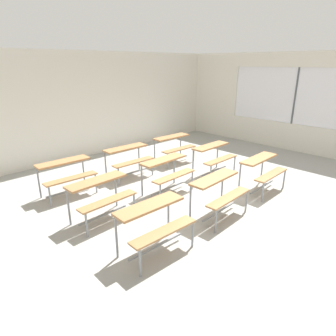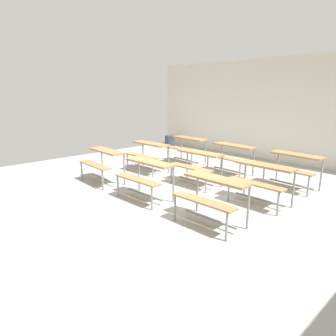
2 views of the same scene
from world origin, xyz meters
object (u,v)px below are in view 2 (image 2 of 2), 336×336
(desk_bench_r1c1, at_px, (197,160))
(desk_bench_r2c0, at_px, (187,144))
(desk_bench_r2c2, at_px, (293,163))
(trash_bin, at_px, (170,141))
(desk_bench_r2c1, at_px, (231,152))
(desk_bench_r1c0, at_px, (148,150))
(desk_bench_r0c2, at_px, (212,190))
(desk_bench_r1c2, at_px, (262,175))
(desk_bench_r0c1, at_px, (146,171))
(desk_bench_r0c0, at_px, (103,158))

(desk_bench_r1c1, bearing_deg, desk_bench_r2c0, 137.52)
(desk_bench_r2c2, bearing_deg, trash_bin, 167.00)
(desk_bench_r2c1, bearing_deg, desk_bench_r1c0, -138.34)
(desk_bench_r2c1, height_order, desk_bench_r2c2, same)
(desk_bench_r0c2, bearing_deg, trash_bin, 140.62)
(desk_bench_r0c2, bearing_deg, desk_bench_r1c2, 85.92)
(desk_bench_r0c1, height_order, desk_bench_r1c1, same)
(desk_bench_r1c2, distance_m, desk_bench_r2c1, 2.12)
(desk_bench_r1c0, xyz_separation_m, desk_bench_r2c2, (3.22, 1.36, 0.00))
(desk_bench_r2c2, height_order, trash_bin, desk_bench_r2c2)
(desk_bench_r0c0, distance_m, desk_bench_r2c2, 4.19)
(desk_bench_r1c1, bearing_deg, desk_bench_r1c2, -2.82)
(desk_bench_r0c0, xyz_separation_m, desk_bench_r1c0, (-0.04, 1.37, 0.00))
(desk_bench_r0c2, xyz_separation_m, desk_bench_r1c1, (-1.54, 1.39, 0.00))
(desk_bench_r0c1, xyz_separation_m, trash_bin, (-3.83, 4.26, -0.34))
(desk_bench_r0c2, relative_size, desk_bench_r2c2, 0.99)
(desk_bench_r1c0, xyz_separation_m, trash_bin, (-2.23, 2.88, -0.34))
(desk_bench_r2c0, distance_m, desk_bench_r2c2, 3.17)
(desk_bench_r0c2, relative_size, desk_bench_r1c1, 1.00)
(desk_bench_r0c1, relative_size, desk_bench_r1c2, 1.02)
(desk_bench_r0c1, bearing_deg, desk_bench_r1c0, 136.94)
(desk_bench_r0c0, bearing_deg, desk_bench_r2c1, 61.99)
(desk_bench_r0c2, distance_m, trash_bin, 6.90)
(desk_bench_r0c1, relative_size, desk_bench_r1c0, 1.00)
(desk_bench_r1c0, height_order, desk_bench_r2c1, same)
(desk_bench_r0c1, distance_m, desk_bench_r1c0, 2.11)
(desk_bench_r0c0, xyz_separation_m, desk_bench_r2c0, (0.01, 2.78, 0.00))
(desk_bench_r1c0, distance_m, desk_bench_r2c0, 1.41)
(desk_bench_r1c0, bearing_deg, desk_bench_r2c0, 85.91)
(desk_bench_r0c2, xyz_separation_m, desk_bench_r1c0, (-3.19, 1.36, 0.00))
(desk_bench_r2c1, bearing_deg, desk_bench_r0c2, -58.01)
(trash_bin, bearing_deg, desk_bench_r0c2, -37.99)
(trash_bin, bearing_deg, desk_bench_r0c0, -61.86)
(desk_bench_r2c0, bearing_deg, desk_bench_r1c1, -38.47)
(desk_bench_r0c2, relative_size, desk_bench_r1c2, 1.01)
(desk_bench_r1c2, distance_m, desk_bench_r2c2, 1.36)
(desk_bench_r0c1, bearing_deg, desk_bench_r2c0, 116.70)
(desk_bench_r0c1, bearing_deg, desk_bench_r0c0, 177.55)
(desk_bench_r1c1, distance_m, desk_bench_r1c2, 1.60)
(desk_bench_r0c0, relative_size, desk_bench_r2c2, 1.00)
(desk_bench_r2c0, xyz_separation_m, desk_bench_r2c2, (3.17, -0.05, 0.00))
(desk_bench_r1c1, xyz_separation_m, desk_bench_r2c0, (-1.60, 1.38, 0.00))
(desk_bench_r1c2, bearing_deg, desk_bench_r2c0, 155.93)
(desk_bench_r0c2, distance_m, desk_bench_r2c2, 2.72)
(desk_bench_r0c2, bearing_deg, desk_bench_r2c2, 88.09)
(desk_bench_r0c1, distance_m, desk_bench_r2c2, 3.18)
(desk_bench_r2c2, xyz_separation_m, trash_bin, (-5.45, 1.52, -0.34))
(desk_bench_r0c0, distance_m, desk_bench_r2c0, 2.78)
(desk_bench_r1c1, height_order, desk_bench_r2c0, same)
(desk_bench_r0c2, xyz_separation_m, trash_bin, (-5.43, 4.24, -0.34))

